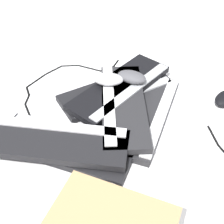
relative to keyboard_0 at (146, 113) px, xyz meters
name	(u,v)px	position (x,y,z in m)	size (l,w,h in m)	color
ground_plane	(123,113)	(-0.08, -0.01, -0.01)	(3.20, 3.20, 0.00)	white
keyboard_0	(146,113)	(0.00, 0.00, 0.00)	(0.18, 0.45, 0.03)	#232326
keyboard_1	(117,91)	(-0.14, 0.09, 0.00)	(0.41, 0.42, 0.03)	black
keyboard_2	(64,146)	(-0.22, -0.23, 0.00)	(0.45, 0.18, 0.03)	black
keyboard_3	(124,104)	(-0.08, -0.01, 0.03)	(0.28, 0.46, 0.03)	#232326
keyboard_4	(57,142)	(-0.23, -0.24, 0.03)	(0.46, 0.21, 0.03)	black
keyboard_5	(121,87)	(-0.12, 0.08, 0.03)	(0.32, 0.46, 0.03)	black
mouse_1	(132,77)	(-0.08, 0.11, 0.07)	(0.11, 0.07, 0.04)	#4C4C51
mouse_2	(108,79)	(-0.16, 0.07, 0.07)	(0.11, 0.07, 0.04)	#B7B7BC
mouse_3	(114,199)	(-0.01, -0.37, 0.01)	(0.11, 0.07, 0.04)	#B7B7BC
mouse_4	(101,207)	(-0.04, -0.40, 0.01)	(0.11, 0.07, 0.04)	#B7B7BC
cable_1	(58,84)	(-0.37, 0.08, -0.01)	(0.30, 0.56, 0.01)	black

